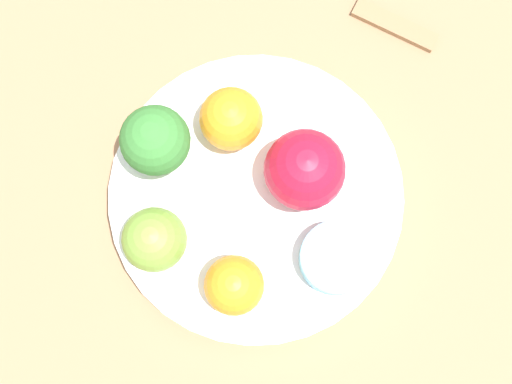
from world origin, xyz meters
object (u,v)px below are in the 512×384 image
Objects in this scene: broccoli at (155,141)px; spoon at (395,25)px; apple_green at (154,240)px; orange_front at (234,285)px; orange_back at (230,119)px; apple_red at (305,170)px; bowl at (256,198)px; small_cup at (336,258)px.

broccoli reaches higher than spoon.
apple_green reaches higher than spoon.
apple_green is 1.09× the size of orange_front.
orange_back reaches higher than spoon.
apple_red reaches higher than orange_back.
broccoli is at bearing -80.41° from orange_front.
bowl is 5.19× the size of orange_front.
small_cup is (-0.04, 0.12, -0.01)m from orange_back.
apple_red reaches higher than orange_front.
bowl is 0.10m from broccoli.
broccoli is 0.06m from orange_back.
orange_back reaches higher than orange_front.
spoon is at bearing -147.34° from bowl.
bowl is at bearing -59.63° from small_cup.
orange_back is (-0.06, -0.00, -0.01)m from broccoli.
apple_red is (-0.04, 0.00, 0.04)m from bowl.
small_cup is at bearing 175.98° from orange_front.
orange_front is (-0.02, 0.12, -0.01)m from broccoli.
apple_red is at bearing -141.13° from orange_front.
apple_red is 0.17m from spoon.
apple_red reaches higher than apple_green.
orange_back is at bearing -72.00° from small_cup.
apple_red is 0.10m from orange_front.
broccoli is at bearing 12.16° from spoon.
bowl is at bearing 90.82° from orange_back.
orange_back is (0.00, -0.06, 0.04)m from bowl.
orange_back is 0.13m from small_cup.
orange_front is (0.04, 0.06, 0.04)m from bowl.
orange_front is 0.26m from spoon.
spoon is (-0.22, -0.05, -0.06)m from broccoli.
orange_back is (0.04, -0.06, -0.01)m from apple_red.
bowl is at bearing -122.01° from orange_front.
apple_red is 0.93× the size of spoon.
apple_green is 0.99× the size of orange_back.
orange_front is at bearing 38.87° from apple_red.
spoon is (-0.24, -0.12, -0.05)m from apple_green.
spoon is (-0.16, -0.10, -0.01)m from bowl.
apple_red is at bearing 124.32° from orange_back.
orange_front is at bearing 99.59° from broccoli.
orange_back is 0.74× the size of spoon.
spoon is (-0.12, -0.17, -0.04)m from small_cup.
orange_back is at bearing -140.31° from apple_green.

